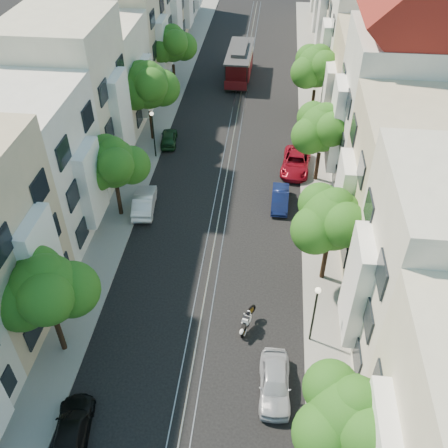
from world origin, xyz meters
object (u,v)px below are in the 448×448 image
(tree_w_b, at_px, (114,164))
(lamp_west, at_px, (153,128))
(tree_e_a, at_px, (350,418))
(tree_e_b, at_px, (333,221))
(parked_car_e_far, at_px, (296,162))
(tree_e_d, at_px, (318,68))
(tree_w_c, at_px, (148,86))
(cable_car, at_px, (240,62))
(sportbike_rider, at_px, (247,320))
(lamp_east, at_px, (315,307))
(parked_car_e_near, at_px, (275,383))
(tree_e_c, at_px, (323,129))
(parked_car_w_near, at_px, (72,430))
(tree_w_d, at_px, (173,45))
(parked_car_w_mid, at_px, (144,202))
(tree_w_a, at_px, (47,291))
(parked_car_e_mid, at_px, (280,199))
(parked_car_w_far, at_px, (169,138))

(tree_w_b, distance_m, lamp_west, 8.22)
(tree_e_a, relative_size, tree_e_b, 0.94)
(tree_e_a, xyz_separation_m, parked_car_e_far, (-1.66, 24.41, -3.73))
(tree_e_d, relative_size, tree_w_c, 0.97)
(lamp_west, xyz_separation_m, cable_car, (5.80, 17.14, -0.97))
(tree_e_d, bearing_deg, sportbike_rider, -99.72)
(lamp_east, relative_size, parked_car_e_near, 1.05)
(tree_e_c, height_order, parked_car_e_near, tree_e_c)
(tree_e_b, distance_m, tree_e_d, 22.00)
(tree_e_a, relative_size, parked_car_w_near, 1.55)
(tree_e_a, xyz_separation_m, tree_w_d, (-14.40, 39.00, 0.20))
(parked_car_e_far, xyz_separation_m, parked_car_w_mid, (-11.20, -6.55, 0.01))
(tree_e_b, distance_m, tree_w_c, 21.53)
(tree_e_c, height_order, tree_w_a, tree_w_a)
(parked_car_e_mid, bearing_deg, tree_w_d, 121.49)
(tree_e_d, distance_m, cable_car, 11.65)
(tree_w_c, height_order, parked_car_w_near, tree_w_c)
(sportbike_rider, distance_m, parked_car_w_near, 10.63)
(tree_w_d, distance_m, cable_car, 7.84)
(tree_e_d, bearing_deg, tree_e_b, -90.00)
(tree_w_d, relative_size, cable_car, 0.79)
(tree_e_d, xyz_separation_m, parked_car_e_far, (-1.66, -9.59, -4.19))
(tree_e_c, height_order, lamp_east, tree_e_c)
(tree_e_c, distance_m, tree_w_a, 23.05)
(tree_w_c, bearing_deg, parked_car_w_far, -20.67)
(tree_e_c, bearing_deg, tree_w_b, -157.38)
(tree_e_a, relative_size, parked_car_e_far, 1.29)
(sportbike_rider, relative_size, parked_car_e_near, 0.48)
(sportbike_rider, bearing_deg, tree_e_b, 60.76)
(tree_e_b, relative_size, tree_w_c, 0.94)
(tree_e_b, height_order, cable_car, tree_e_b)
(sportbike_rider, bearing_deg, parked_car_e_far, 96.38)
(tree_e_a, bearing_deg, parked_car_w_mid, 125.76)
(tree_w_b, distance_m, tree_w_c, 11.02)
(tree_e_d, distance_m, parked_car_e_mid, 15.47)
(cable_car, bearing_deg, sportbike_rider, -83.51)
(parked_car_e_mid, bearing_deg, parked_car_e_near, -89.01)
(parked_car_w_near, bearing_deg, parked_car_w_far, -96.79)
(tree_w_b, bearing_deg, parked_car_e_far, 30.19)
(tree_e_d, bearing_deg, parked_car_e_mid, -101.09)
(tree_w_b, xyz_separation_m, tree_w_c, (0.00, 11.00, 0.67))
(tree_w_a, relative_size, lamp_east, 1.61)
(lamp_east, height_order, parked_car_e_far, lamp_east)
(tree_e_a, relative_size, tree_w_b, 1.00)
(lamp_east, distance_m, parked_car_w_far, 23.72)
(sportbike_rider, relative_size, cable_car, 0.23)
(parked_car_w_near, bearing_deg, tree_e_c, -126.35)
(tree_e_b, relative_size, tree_w_d, 1.03)
(cable_car, bearing_deg, parked_car_w_far, -107.91)
(tree_w_a, relative_size, parked_car_w_near, 1.65)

